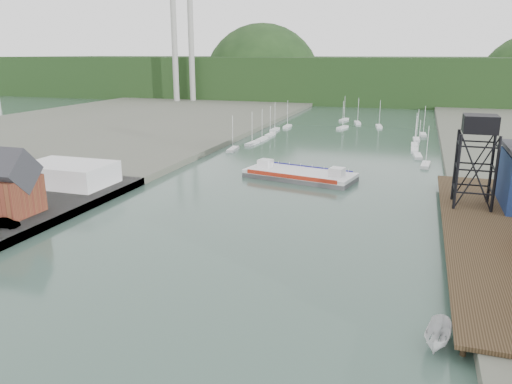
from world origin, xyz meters
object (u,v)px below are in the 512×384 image
Objects in this scene: chain_ferry at (300,174)px; motorboat at (438,336)px; harbor_building at (0,188)px; lift_tower at (480,130)px.

chain_ferry is 4.32× the size of motorboat.
harbor_building reaches higher than motorboat.
chain_ferry reaches higher than motorboat.
motorboat is (70.68, -17.26, -4.89)m from harbor_building.
lift_tower is 0.60× the size of chain_ferry.
lift_tower is at bearing 19.98° from harbor_building.
lift_tower is 2.59× the size of motorboat.
motorboat is at bearing -53.91° from chain_ferry.
harbor_building is 1.97× the size of motorboat.
chain_ferry is at bearing 47.78° from harbor_building.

